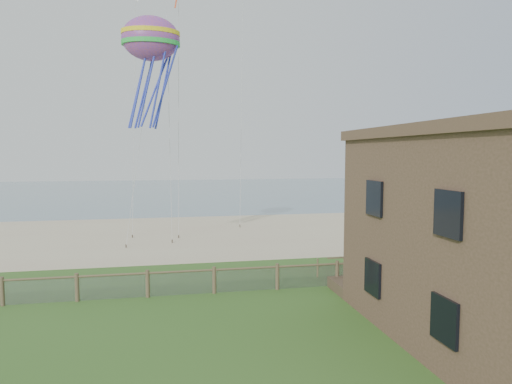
# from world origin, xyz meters

# --- Properties ---
(ground) EXTENTS (160.00, 160.00, 0.00)m
(ground) POSITION_xyz_m (0.00, 0.00, 0.00)
(ground) COLOR #345D20
(ground) RESTS_ON ground
(sand_beach) EXTENTS (72.00, 20.00, 0.02)m
(sand_beach) POSITION_xyz_m (0.00, 22.00, 0.00)
(sand_beach) COLOR tan
(sand_beach) RESTS_ON ground
(ocean) EXTENTS (160.00, 68.00, 0.02)m
(ocean) POSITION_xyz_m (0.00, 66.00, 0.00)
(ocean) COLOR slate
(ocean) RESTS_ON ground
(chainlink_fence) EXTENTS (36.20, 0.20, 1.25)m
(chainlink_fence) POSITION_xyz_m (0.00, 6.00, 0.55)
(chainlink_fence) COLOR brown
(chainlink_fence) RESTS_ON ground
(motel_deck) EXTENTS (15.00, 2.00, 0.50)m
(motel_deck) POSITION_xyz_m (13.00, 5.00, 0.25)
(motel_deck) COLOR brown
(motel_deck) RESTS_ON ground
(picnic_table) EXTENTS (2.05, 1.67, 0.78)m
(picnic_table) POSITION_xyz_m (7.06, 0.89, 0.39)
(picnic_table) COLOR brown
(picnic_table) RESTS_ON ground
(octopus_kite) EXTENTS (4.07, 3.35, 7.25)m
(octopus_kite) POSITION_xyz_m (-2.87, 14.43, 11.56)
(octopus_kite) COLOR #D85A22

